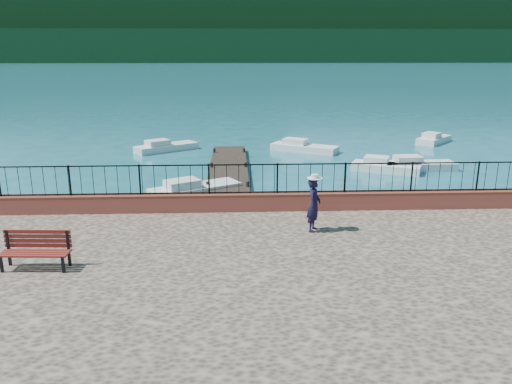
{
  "coord_description": "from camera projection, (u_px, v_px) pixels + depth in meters",
  "views": [
    {
      "loc": [
        -1.67,
        -11.84,
        6.22
      ],
      "look_at": [
        -1.06,
        2.0,
        2.3
      ],
      "focal_mm": 35.0,
      "sensor_mm": 36.0,
      "label": 1
    }
  ],
  "objects": [
    {
      "name": "far_forest",
      "position": [
        236.0,
        46.0,
        299.1
      ],
      "size": [
        900.0,
        60.0,
        18.0
      ],
      "primitive_type": "cube",
      "color": "black",
      "rests_on": "ground"
    },
    {
      "name": "parapet",
      "position": [
        286.0,
        201.0,
        16.29
      ],
      "size": [
        28.0,
        0.46,
        0.58
      ],
      "primitive_type": "cube",
      "color": "#B14740",
      "rests_on": "promenade"
    },
    {
      "name": "boat_0",
      "position": [
        195.0,
        186.0,
        22.29
      ],
      "size": [
        4.21,
        3.12,
        0.8
      ],
      "primitive_type": "cube",
      "rotation": [
        0.0,
        0.0,
        0.51
      ],
      "color": "silver",
      "rests_on": "ground"
    },
    {
      "name": "companion_hill",
      "position": [
        430.0,
        57.0,
        560.77
      ],
      "size": [
        448.0,
        384.0,
        180.0
      ],
      "primitive_type": "ellipsoid",
      "color": "#142D23",
      "rests_on": "ground"
    },
    {
      "name": "railing",
      "position": [
        287.0,
        179.0,
        16.08
      ],
      "size": [
        27.0,
        0.05,
        0.95
      ],
      "primitive_type": "cube",
      "color": "black",
      "rests_on": "parapet"
    },
    {
      "name": "foothills",
      "position": [
        235.0,
        28.0,
        353.24
      ],
      "size": [
        900.0,
        120.0,
        44.0
      ],
      "primitive_type": "cube",
      "color": "black",
      "rests_on": "ground"
    },
    {
      "name": "boat_1",
      "position": [
        386.0,
        164.0,
        26.64
      ],
      "size": [
        3.76,
        2.68,
        0.8
      ],
      "primitive_type": "cube",
      "rotation": [
        0.0,
        0.0,
        -0.44
      ],
      "color": "silver",
      "rests_on": "ground"
    },
    {
      "name": "boat_2",
      "position": [
        418.0,
        163.0,
        27.04
      ],
      "size": [
        3.99,
        1.41,
        0.8
      ],
      "primitive_type": "cube",
      "rotation": [
        0.0,
        0.0,
        0.03
      ],
      "color": "silver",
      "rests_on": "ground"
    },
    {
      "name": "boat_3",
      "position": [
        166.0,
        145.0,
        32.18
      ],
      "size": [
        4.07,
        3.38,
        0.8
      ],
      "primitive_type": "cube",
      "rotation": [
        0.0,
        0.0,
        0.61
      ],
      "color": "silver",
      "rests_on": "ground"
    },
    {
      "name": "person",
      "position": [
        314.0,
        205.0,
        14.26
      ],
      "size": [
        0.56,
        0.67,
        1.56
      ],
      "primitive_type": "imported",
      "rotation": [
        0.0,
        0.0,
        1.19
      ],
      "color": "black",
      "rests_on": "promenade"
    },
    {
      "name": "park_bench",
      "position": [
        36.0,
        258.0,
        11.88
      ],
      "size": [
        1.65,
        0.63,
        0.9
      ],
      "rotation": [
        0.0,
        0.0,
        -0.06
      ],
      "color": "black",
      "rests_on": "promenade"
    },
    {
      "name": "dock",
      "position": [
        228.0,
        179.0,
        24.55
      ],
      "size": [
        2.0,
        16.0,
        0.3
      ],
      "primitive_type": "cube",
      "color": "#2D231C",
      "rests_on": "ground"
    },
    {
      "name": "ground",
      "position": [
        300.0,
        296.0,
        13.14
      ],
      "size": [
        2000.0,
        2000.0,
        0.0
      ],
      "primitive_type": "plane",
      "color": "#19596B",
      "rests_on": "ground"
    },
    {
      "name": "hat",
      "position": [
        315.0,
        176.0,
        14.03
      ],
      "size": [
        0.44,
        0.44,
        0.12
      ],
      "primitive_type": "cylinder",
      "color": "silver",
      "rests_on": "person"
    },
    {
      "name": "boat_4",
      "position": [
        305.0,
        145.0,
        32.01
      ],
      "size": [
        4.36,
        3.26,
        0.8
      ],
      "primitive_type": "cube",
      "rotation": [
        0.0,
        0.0,
        -0.52
      ],
      "color": "silver",
      "rests_on": "ground"
    },
    {
      "name": "boat_5",
      "position": [
        434.0,
        137.0,
        35.03
      ],
      "size": [
        3.16,
        3.25,
        0.8
      ],
      "primitive_type": "cube",
      "rotation": [
        0.0,
        0.0,
        0.82
      ],
      "color": "silver",
      "rests_on": "ground"
    }
  ]
}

